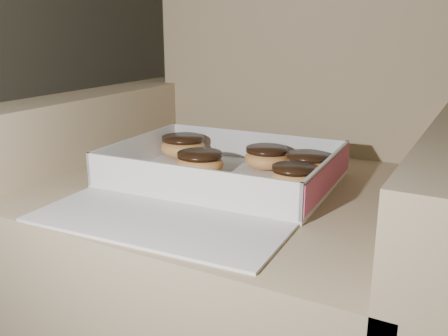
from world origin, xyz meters
TOP-DOWN VIEW (x-y plane):
  - armchair at (-0.54, 0.54)m, footprint 0.98×0.83m
  - bakery_box at (-0.56, 0.41)m, footprint 0.46×0.54m
  - donut_a at (-0.42, 0.46)m, footprint 0.09×0.09m
  - donut_b at (-0.73, 0.54)m, footprint 0.11×0.11m
  - donut_c at (-0.42, 0.55)m, footprint 0.09×0.09m
  - donut_d at (-0.52, 0.56)m, footprint 0.10×0.10m
  - donut_e at (-0.62, 0.44)m, footprint 0.10×0.10m
  - crumb_a at (-0.44, 0.34)m, footprint 0.01×0.01m
  - crumb_b at (-0.64, 0.42)m, footprint 0.01×0.01m
  - crumb_c at (-0.72, 0.31)m, footprint 0.01×0.01m
  - crumb_d at (-0.66, 0.43)m, footprint 0.01×0.01m

SIDE VIEW (x-z plane):
  - armchair at x=-0.54m, z-range -0.19..0.83m
  - crumb_a at x=-0.44m, z-range 0.47..0.47m
  - crumb_b at x=-0.64m, z-range 0.47..0.47m
  - crumb_c at x=-0.72m, z-range 0.47..0.47m
  - crumb_d at x=-0.66m, z-range 0.47..0.47m
  - bakery_box at x=-0.56m, z-range 0.43..0.51m
  - donut_a at x=-0.42m, z-range 0.47..0.51m
  - donut_c at x=-0.42m, z-range 0.47..0.51m
  - donut_d at x=-0.52m, z-range 0.47..0.51m
  - donut_e at x=-0.62m, z-range 0.47..0.52m
  - donut_b at x=-0.73m, z-range 0.47..0.52m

